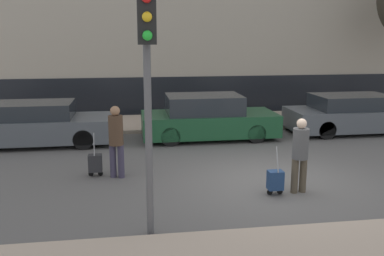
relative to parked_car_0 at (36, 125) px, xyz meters
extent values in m
plane|color=#565451|center=(6.10, -4.47, -0.63)|extent=(80.00, 80.00, 0.00)
cube|color=tan|center=(6.10, 2.53, -0.57)|extent=(28.00, 3.00, 0.12)
cube|color=black|center=(6.10, 4.71, 0.17)|extent=(27.44, 0.06, 1.60)
cube|color=#4C5156|center=(0.05, 0.00, -0.14)|extent=(4.65, 1.82, 0.70)
cube|color=#23282D|center=(-0.14, 0.00, 0.45)|extent=(2.56, 1.60, 0.48)
cylinder|color=black|center=(1.49, -0.82, -0.33)|extent=(0.60, 0.18, 0.60)
cylinder|color=black|center=(1.49, 0.82, -0.33)|extent=(0.60, 0.18, 0.60)
cube|color=#194728|center=(5.45, 0.03, -0.14)|extent=(4.38, 1.91, 0.70)
cube|color=#23282D|center=(5.28, 0.03, 0.51)|extent=(2.41, 1.68, 0.60)
cylinder|color=black|center=(6.81, -0.83, -0.33)|extent=(0.60, 0.18, 0.60)
cylinder|color=black|center=(6.81, 0.90, -0.33)|extent=(0.60, 0.18, 0.60)
cylinder|color=black|center=(4.10, -0.83, -0.33)|extent=(0.60, 0.18, 0.60)
cylinder|color=black|center=(4.10, 0.90, -0.33)|extent=(0.60, 0.18, 0.60)
cube|color=#4C5156|center=(10.68, 0.14, -0.14)|extent=(4.70, 1.86, 0.70)
cube|color=#23282D|center=(10.50, 0.14, 0.45)|extent=(2.58, 1.64, 0.48)
cylinder|color=black|center=(12.14, 0.98, -0.33)|extent=(0.60, 0.18, 0.60)
cylinder|color=black|center=(9.23, -0.70, -0.33)|extent=(0.60, 0.18, 0.60)
cylinder|color=black|center=(9.23, 0.98, -0.33)|extent=(0.60, 0.18, 0.60)
cylinder|color=#383347|center=(2.44, -3.55, -0.23)|extent=(0.15, 0.15, 0.80)
cylinder|color=#383347|center=(2.63, -3.62, -0.23)|extent=(0.15, 0.15, 0.80)
cylinder|color=#473323|center=(2.54, -3.58, 0.52)|extent=(0.34, 0.34, 0.70)
sphere|color=#936B4C|center=(2.54, -3.58, 0.98)|extent=(0.23, 0.23, 0.23)
cube|color=#262628|center=(2.01, -3.41, -0.30)|extent=(0.32, 0.24, 0.41)
cylinder|color=black|center=(1.90, -3.41, -0.57)|extent=(0.12, 0.03, 0.12)
cylinder|color=black|center=(2.13, -3.41, -0.57)|extent=(0.12, 0.03, 0.12)
cylinder|color=gray|center=(2.01, -3.48, 0.18)|extent=(0.02, 0.19, 0.53)
cylinder|color=#4C4233|center=(6.32, -5.19, -0.25)|extent=(0.15, 0.15, 0.76)
cylinder|color=#4C4233|center=(6.52, -5.17, -0.25)|extent=(0.15, 0.15, 0.76)
cylinder|color=#4C4C4C|center=(6.42, -5.18, 0.45)|extent=(0.34, 0.34, 0.66)
sphere|color=beige|center=(6.42, -5.18, 0.89)|extent=(0.21, 0.21, 0.21)
cube|color=navy|center=(5.88, -5.24, -0.31)|extent=(0.32, 0.24, 0.41)
cylinder|color=black|center=(5.76, -5.24, -0.57)|extent=(0.12, 0.03, 0.12)
cylinder|color=black|center=(5.99, -5.24, -0.57)|extent=(0.12, 0.03, 0.12)
cylinder|color=gray|center=(5.88, -5.31, 0.17)|extent=(0.02, 0.19, 0.53)
cylinder|color=#515154|center=(3.15, -6.72, 1.36)|extent=(0.12, 0.12, 3.99)
cube|color=black|center=(3.15, -6.90, 2.96)|extent=(0.28, 0.24, 0.80)
sphere|color=gold|center=(3.15, -7.05, 2.96)|extent=(0.15, 0.15, 0.15)
sphere|color=green|center=(3.15, -7.05, 2.69)|extent=(0.15, 0.15, 0.15)
torus|color=black|center=(7.00, 2.18, -0.15)|extent=(0.72, 0.06, 0.72)
torus|color=black|center=(5.95, 2.18, -0.15)|extent=(0.72, 0.06, 0.72)
cylinder|color=navy|center=(6.48, 2.18, 0.05)|extent=(1.00, 0.05, 0.05)
cylinder|color=navy|center=(6.29, 2.18, 0.25)|extent=(0.04, 0.04, 0.40)
camera|label=1|loc=(2.83, -13.49, 2.69)|focal=40.00mm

